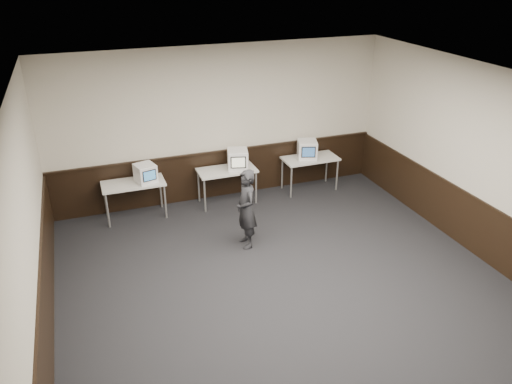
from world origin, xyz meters
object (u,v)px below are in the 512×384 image
desk_center (227,173)px  person (246,209)px  desk_right (310,161)px  emac_right (307,149)px  desk_left (133,186)px  emac_left (145,173)px  emac_center (238,159)px

desk_center → person: (-0.19, -1.76, 0.05)m
desk_right → emac_right: 0.28m
desk_left → emac_right: 3.73m
desk_right → emac_left: bearing=-179.2°
emac_left → emac_center: 1.88m
desk_right → emac_left: emac_left is taller
desk_center → desk_right: bearing=0.0°
desk_center → emac_left: size_ratio=2.59×
emac_right → emac_left: bearing=-161.0°
desk_right → emac_center: (-1.67, -0.04, 0.28)m
desk_center → emac_right: emac_right is taller
desk_left → person: (1.71, -1.76, 0.05)m
person → emac_right: bearing=130.1°
emac_left → emac_right: emac_right is taller
person → emac_left: bearing=-140.7°
desk_left → desk_right: 3.80m
emac_left → person: 2.26m
desk_right → emac_left: 3.56m
emac_right → person: 2.68m
person → desk_center: bearing=172.7°
emac_right → desk_center: bearing=-161.8°
desk_center → person: 1.77m
desk_center → emac_center: bearing=-9.5°
desk_right → person: size_ratio=0.82×
desk_right → emac_right: bearing=178.0°
desk_left → desk_center: (1.90, 0.00, 0.00)m
desk_right → person: bearing=-139.8°
desk_left → emac_right: size_ratio=2.29×
desk_center → emac_left: 1.67m
desk_left → emac_center: emac_center is taller
emac_center → emac_right: (1.59, 0.04, -0.00)m
desk_left → desk_right: bearing=0.0°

